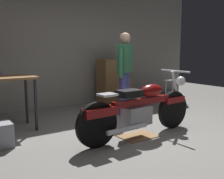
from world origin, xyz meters
name	(u,v)px	position (x,y,z in m)	size (l,w,h in m)	color
ground_plane	(137,136)	(0.00, 0.00, 0.00)	(12.00, 12.00, 0.00)	gray
back_wall	(61,40)	(0.00, 2.80, 1.55)	(8.00, 0.12, 3.10)	gray
motorcycle	(140,108)	(0.04, -0.02, 0.45)	(2.19, 0.60, 1.00)	black
person_standing	(125,70)	(0.68, 1.24, 0.93)	(0.49, 0.39, 1.67)	#474B98
shop_stool	(169,85)	(2.03, 1.29, 0.50)	(0.32, 0.32, 0.64)	#B2B2B7
wooden_dresser	(115,81)	(1.17, 2.30, 0.55)	(0.80, 0.47, 1.10)	brown
drip_tray	(138,136)	(0.01, -0.02, 0.01)	(0.56, 0.40, 0.01)	olive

